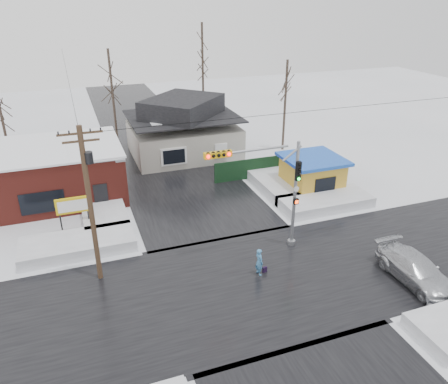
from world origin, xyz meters
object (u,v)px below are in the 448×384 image
object	(u,v)px
utility_pole	(91,197)
pedestrian	(259,262)
kiosk	(312,174)
car	(416,270)
marquee_sign	(73,206)
traffic_signal	(273,184)

from	to	relation	value
utility_pole	pedestrian	size ratio (longest dim) A/B	5.35
kiosk	car	distance (m)	12.91
pedestrian	car	world-z (taller)	pedestrian
marquee_sign	utility_pole	bearing A→B (deg)	-79.87
kiosk	utility_pole	bearing A→B (deg)	-159.56
pedestrian	utility_pole	bearing A→B (deg)	63.28
utility_pole	car	size ratio (longest dim) A/B	1.73
traffic_signal	kiosk	distance (m)	10.43
utility_pole	pedestrian	world-z (taller)	utility_pole
marquee_sign	pedestrian	size ratio (longest dim) A/B	1.52
kiosk	pedestrian	size ratio (longest dim) A/B	2.74
traffic_signal	car	world-z (taller)	traffic_signal
kiosk	pedestrian	distance (m)	12.83
marquee_sign	car	xyz separation A→B (m)	(17.66, -12.37, -1.17)
traffic_signal	utility_pole	distance (m)	10.39
utility_pole	car	xyz separation A→B (m)	(16.59, -6.37, -4.36)
utility_pole	marquee_sign	xyz separation A→B (m)	(-1.07, 5.99, -3.19)
traffic_signal	pedestrian	world-z (taller)	traffic_signal
pedestrian	marquee_sign	bearing A→B (deg)	39.01
car	pedestrian	bearing A→B (deg)	155.69
utility_pole	marquee_sign	world-z (taller)	utility_pole
kiosk	car	size ratio (longest dim) A/B	0.88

